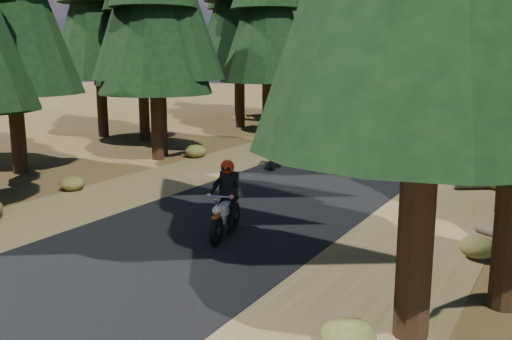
{
  "coord_description": "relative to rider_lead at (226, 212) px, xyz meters",
  "views": [
    {
      "loc": [
        7.57,
        -11.87,
        4.22
      ],
      "look_at": [
        0.0,
        1.5,
        1.1
      ],
      "focal_mm": 40.0,
      "sensor_mm": 36.0,
      "label": 1
    }
  ],
  "objects": [
    {
      "name": "shoulder_r",
      "position": [
        3.99,
        6.03,
        -0.6
      ],
      "size": [
        3.2,
        100.0,
        0.01
      ],
      "primitive_type": "cube",
      "color": "brown",
      "rests_on": "ground"
    },
    {
      "name": "rider_lead",
      "position": [
        0.0,
        0.0,
        0.0
      ],
      "size": [
        1.09,
        2.11,
        1.81
      ],
      "rotation": [
        0.0,
        0.0,
        3.39
      ],
      "color": "beige",
      "rests_on": "road"
    },
    {
      "name": "shoulder_l",
      "position": [
        -5.21,
        6.03,
        -0.6
      ],
      "size": [
        3.2,
        100.0,
        0.01
      ],
      "primitive_type": "cube",
      "color": "brown",
      "rests_on": "ground"
    },
    {
      "name": "understory_shrubs",
      "position": [
        -1.03,
        8.05,
        -0.34
      ],
      "size": [
        15.71,
        30.67,
        0.67
      ],
      "color": "#474C1E",
      "rests_on": "ground"
    },
    {
      "name": "rider_follow",
      "position": [
        -2.75,
        7.99,
        -0.08
      ],
      "size": [
        0.8,
        1.82,
        1.57
      ],
      "rotation": [
        0.0,
        0.0,
        3.3
      ],
      "color": "#A10E0A",
      "rests_on": "road"
    },
    {
      "name": "ground",
      "position": [
        -0.61,
        1.03,
        -0.61
      ],
      "size": [
        120.0,
        120.0,
        0.0
      ],
      "primitive_type": "plane",
      "color": "#4C3B1B",
      "rests_on": "ground"
    },
    {
      "name": "road",
      "position": [
        -0.61,
        6.03,
        -0.6
      ],
      "size": [
        6.0,
        100.0,
        0.01
      ],
      "primitive_type": "cube",
      "color": "black",
      "rests_on": "ground"
    }
  ]
}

